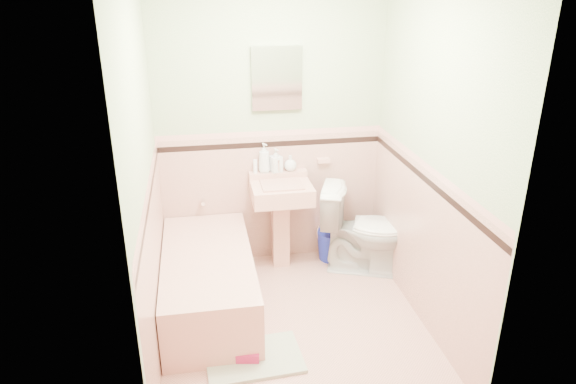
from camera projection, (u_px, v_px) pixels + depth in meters
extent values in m
plane|color=#DCA190|center=(294.00, 323.00, 4.10)|extent=(2.20, 2.20, 0.00)
plane|color=#F1E6C5|center=(271.00, 129.00, 4.63)|extent=(2.50, 0.00, 2.50)
plane|color=#F1E6C5|center=(336.00, 247.00, 2.62)|extent=(2.50, 0.00, 2.50)
plane|color=#F1E6C5|center=(145.00, 181.00, 3.46)|extent=(0.00, 2.50, 2.50)
plane|color=#F1E6C5|center=(431.00, 164.00, 3.79)|extent=(0.00, 2.50, 2.50)
plane|color=#DFA695|center=(272.00, 198.00, 4.86)|extent=(2.00, 0.00, 2.00)
plane|color=#DFA695|center=(331.00, 351.00, 2.88)|extent=(2.00, 0.00, 2.00)
plane|color=#DFA695|center=(156.00, 267.00, 3.71)|extent=(0.00, 2.20, 2.20)
plane|color=#DFA695|center=(421.00, 244.00, 4.03)|extent=(0.00, 2.20, 2.20)
plane|color=black|center=(271.00, 144.00, 4.66)|extent=(2.00, 0.00, 2.00)
plane|color=black|center=(334.00, 268.00, 2.69)|extent=(2.00, 0.00, 2.00)
plane|color=black|center=(150.00, 199.00, 3.52)|extent=(0.00, 2.20, 2.20)
plane|color=black|center=(427.00, 181.00, 3.83)|extent=(0.00, 2.20, 2.20)
plane|color=#DC9D92|center=(271.00, 133.00, 4.62)|extent=(2.00, 0.00, 2.00)
plane|color=#DC9D92|center=(334.00, 251.00, 2.65)|extent=(2.00, 0.00, 2.00)
plane|color=#DC9D92|center=(148.00, 185.00, 3.48)|extent=(0.00, 2.20, 2.20)
plane|color=#DC9D92|center=(428.00, 168.00, 3.80)|extent=(0.00, 2.20, 2.20)
cube|color=#D79987|center=(209.00, 283.00, 4.21)|extent=(0.70, 1.50, 0.45)
cylinder|color=silver|center=(203.00, 202.00, 4.71)|extent=(0.04, 0.12, 0.04)
cylinder|color=silver|center=(279.00, 165.00, 4.66)|extent=(0.02, 0.02, 0.10)
cube|color=white|center=(277.00, 78.00, 4.44)|extent=(0.43, 0.04, 0.53)
cube|color=#D79987|center=(323.00, 160.00, 4.78)|extent=(0.11, 0.06, 0.04)
imported|color=#B2B2B2|center=(264.00, 158.00, 4.65)|extent=(0.13, 0.13, 0.27)
imported|color=#B2B2B2|center=(276.00, 160.00, 4.68)|extent=(0.12, 0.12, 0.21)
imported|color=#B2B2B2|center=(290.00, 163.00, 4.71)|extent=(0.12, 0.12, 0.14)
cylinder|color=white|center=(255.00, 166.00, 4.67)|extent=(0.05, 0.05, 0.12)
imported|color=white|center=(366.00, 230.00, 4.71)|extent=(0.89, 0.70, 0.80)
cube|color=#9CAD90|center=(254.00, 358.00, 3.70)|extent=(0.69, 0.48, 0.03)
cube|color=#BF1E59|center=(248.00, 357.00, 3.65)|extent=(0.17, 0.10, 0.06)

